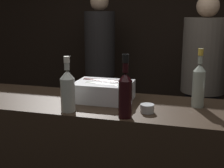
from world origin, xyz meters
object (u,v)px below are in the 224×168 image
(ice_bin_with_bottles, at_px, (104,90))
(person_in_hoodie, at_px, (203,75))
(red_wine_bottle_black_foil, at_px, (125,92))
(person_grey_polo, at_px, (100,60))
(white_wine_bottle, at_px, (68,89))
(candle_votive, at_px, (147,108))
(rose_wine_bottle, at_px, (199,83))

(ice_bin_with_bottles, xyz_separation_m, person_in_hoodie, (0.63, 1.20, -0.10))
(red_wine_bottle_black_foil, relative_size, person_grey_polo, 0.20)
(red_wine_bottle_black_foil, bearing_deg, person_in_hoodie, 74.20)
(person_in_hoodie, bearing_deg, person_grey_polo, -10.55)
(white_wine_bottle, bearing_deg, red_wine_bottle_black_foil, -2.44)
(candle_votive, bearing_deg, white_wine_bottle, -167.13)
(rose_wine_bottle, height_order, person_grey_polo, person_grey_polo)
(person_grey_polo, bearing_deg, ice_bin_with_bottles, 43.46)
(white_wine_bottle, bearing_deg, candle_votive, 12.87)
(ice_bin_with_bottles, relative_size, red_wine_bottle_black_foil, 1.07)
(rose_wine_bottle, bearing_deg, white_wine_bottle, -157.74)
(rose_wine_bottle, relative_size, person_in_hoodie, 0.21)
(ice_bin_with_bottles, xyz_separation_m, rose_wine_bottle, (0.59, 0.02, 0.08))
(ice_bin_with_bottles, bearing_deg, candle_votive, -28.54)
(ice_bin_with_bottles, relative_size, person_grey_polo, 0.21)
(person_grey_polo, bearing_deg, candle_votive, 50.64)
(candle_votive, xyz_separation_m, white_wine_bottle, (-0.45, -0.10, 0.11))
(candle_votive, relative_size, red_wine_bottle_black_foil, 0.23)
(person_in_hoodie, distance_m, person_grey_polo, 1.22)
(ice_bin_with_bottles, height_order, rose_wine_bottle, rose_wine_bottle)
(rose_wine_bottle, height_order, red_wine_bottle_black_foil, rose_wine_bottle)
(red_wine_bottle_black_foil, bearing_deg, person_grey_polo, 111.91)
(ice_bin_with_bottles, height_order, person_in_hoodie, person_in_hoodie)
(white_wine_bottle, bearing_deg, ice_bin_with_bottles, 63.57)
(candle_votive, xyz_separation_m, person_in_hoodie, (0.32, 1.37, -0.06))
(white_wine_bottle, bearing_deg, person_grey_polo, 102.27)
(person_in_hoodie, bearing_deg, candle_votive, 83.40)
(candle_votive, relative_size, rose_wine_bottle, 0.23)
(person_in_hoodie, bearing_deg, rose_wine_bottle, 94.46)
(red_wine_bottle_black_foil, relative_size, person_in_hoodie, 0.21)
(ice_bin_with_bottles, bearing_deg, white_wine_bottle, -116.43)
(white_wine_bottle, distance_m, person_grey_polo, 1.88)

